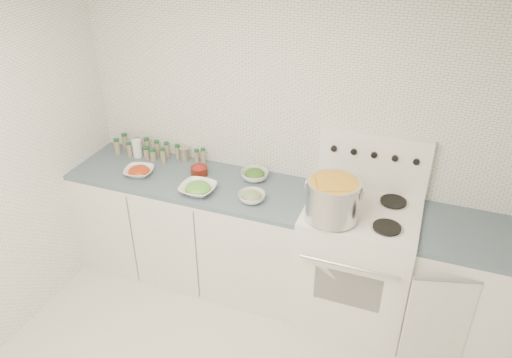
{
  "coord_description": "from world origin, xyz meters",
  "views": [
    {
      "loc": [
        0.78,
        -1.68,
        2.81
      ],
      "look_at": [
        -0.27,
        1.14,
        1.03
      ],
      "focal_mm": 35.0,
      "sensor_mm": 36.0,
      "label": 1
    }
  ],
  "objects_px": {
    "bowl_tomato": "(139,171)",
    "stove": "(357,259)",
    "stock_pot": "(333,198)",
    "bowl_snowpea": "(198,188)"
  },
  "relations": [
    {
      "from": "stove",
      "to": "stock_pot",
      "type": "bearing_deg",
      "value": -133.94
    },
    {
      "from": "bowl_tomato",
      "to": "stock_pot",
      "type": "bearing_deg",
      "value": -3.8
    },
    {
      "from": "stock_pot",
      "to": "bowl_tomato",
      "type": "xyz_separation_m",
      "value": [
        -1.52,
        0.1,
        -0.16
      ]
    },
    {
      "from": "stove",
      "to": "bowl_snowpea",
      "type": "distance_m",
      "value": 1.25
    },
    {
      "from": "stock_pot",
      "to": "bowl_snowpea",
      "type": "relative_size",
      "value": 1.45
    },
    {
      "from": "stove",
      "to": "bowl_snowpea",
      "type": "bearing_deg",
      "value": -172.11
    },
    {
      "from": "bowl_tomato",
      "to": "bowl_snowpea",
      "type": "distance_m",
      "value": 0.54
    },
    {
      "from": "bowl_tomato",
      "to": "bowl_snowpea",
      "type": "relative_size",
      "value": 1.03
    },
    {
      "from": "bowl_tomato",
      "to": "stove",
      "type": "bearing_deg",
      "value": 2.81
    },
    {
      "from": "stove",
      "to": "bowl_snowpea",
      "type": "relative_size",
      "value": 5.36
    }
  ]
}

